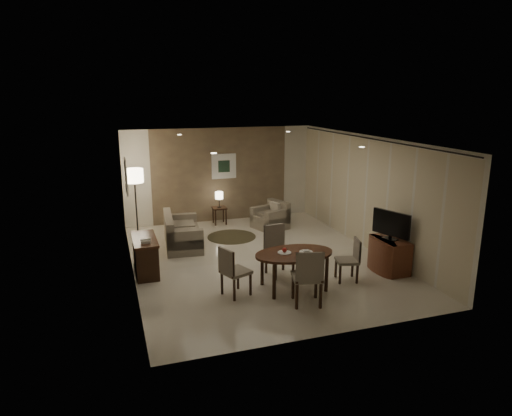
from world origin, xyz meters
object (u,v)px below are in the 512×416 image
object	(u,v)px
console_desk	(145,256)
chair_near	(307,276)
tv_cabinet	(390,255)
dining_table	(294,270)
floor_lamp	(136,204)
chair_far	(280,251)
sofa	(183,230)
chair_left	(236,271)
side_table	(220,216)
armchair	(270,215)
chair_right	(347,260)

from	to	relation	value
console_desk	chair_near	xyz separation A→B (m)	(2.59, -2.37, 0.15)
tv_cabinet	dining_table	size ratio (longest dim) A/B	0.59
chair_near	tv_cabinet	bearing A→B (deg)	-145.23
floor_lamp	chair_far	bearing A→B (deg)	-53.60
dining_table	sofa	xyz separation A→B (m)	(-1.61, 3.16, 0.04)
tv_cabinet	chair_near	xyz separation A→B (m)	(-2.30, -0.87, 0.17)
chair_left	side_table	world-z (taller)	chair_left
console_desk	chair_near	world-z (taller)	chair_near
armchair	floor_lamp	distance (m)	3.60
chair_far	sofa	size ratio (longest dim) A/B	0.61
chair_left	chair_right	xyz separation A→B (m)	(2.28, -0.04, -0.04)
tv_cabinet	side_table	xyz separation A→B (m)	(-2.55, 4.58, -0.11)
chair_far	armchair	distance (m)	3.35
chair_far	floor_lamp	xyz separation A→B (m)	(-2.59, 3.51, 0.39)
armchair	chair_far	bearing A→B (deg)	-35.76
armchair	chair_right	bearing A→B (deg)	-16.00
chair_far	chair_right	world-z (taller)	chair_far
tv_cabinet	chair_near	bearing A→B (deg)	-159.24
chair_left	floor_lamp	size ratio (longest dim) A/B	0.52
console_desk	sofa	xyz separation A→B (m)	(1.02, 1.48, 0.02)
chair_near	armchair	size ratio (longest dim) A/B	1.26
tv_cabinet	chair_right	distance (m)	1.13
chair_left	armchair	bearing A→B (deg)	-50.19
chair_near	chair_far	xyz separation A→B (m)	(0.02, 1.38, -0.01)
console_desk	chair_right	xyz separation A→B (m)	(3.78, -1.67, 0.05)
floor_lamp	armchair	bearing A→B (deg)	-4.98
dining_table	chair_near	size ratio (longest dim) A/B	1.46
console_desk	armchair	bearing A→B (deg)	31.85
chair_far	dining_table	bearing A→B (deg)	-96.31
sofa	floor_lamp	size ratio (longest dim) A/B	0.93
tv_cabinet	side_table	bearing A→B (deg)	119.10
chair_right	sofa	world-z (taller)	chair_right
chair_left	armchair	world-z (taller)	chair_left
sofa	side_table	distance (m)	2.08
side_table	chair_right	bearing A→B (deg)	-73.19
chair_right	armchair	size ratio (longest dim) A/B	1.03
tv_cabinet	dining_table	bearing A→B (deg)	-175.25
chair_near	console_desk	bearing A→B (deg)	-28.51
sofa	floor_lamp	bearing A→B (deg)	48.66
chair_left	side_table	size ratio (longest dim) A/B	1.93
chair_near	floor_lamp	xyz separation A→B (m)	(-2.57, 4.90, 0.38)
dining_table	side_table	world-z (taller)	dining_table
chair_left	floor_lamp	distance (m)	4.43
chair_near	armchair	xyz separation A→B (m)	(0.98, 4.59, -0.15)
side_table	chair_far	bearing A→B (deg)	-86.24
armchair	floor_lamp	world-z (taller)	floor_lamp
sofa	chair_left	bearing A→B (deg)	-166.36
chair_far	chair_right	xyz separation A→B (m)	(1.17, -0.69, -0.08)
armchair	side_table	size ratio (longest dim) A/B	1.71
side_table	dining_table	bearing A→B (deg)	-86.52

